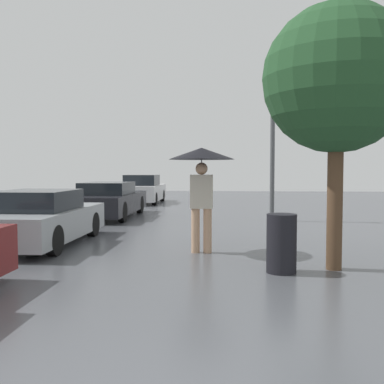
% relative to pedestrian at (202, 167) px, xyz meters
% --- Properties ---
extents(pedestrian, '(1.26, 1.26, 2.01)m').
position_rel_pedestrian_xyz_m(pedestrian, '(0.00, 0.00, 0.00)').
color(pedestrian, tan).
rests_on(pedestrian, ground_plane).
extents(parked_car_second, '(1.67, 3.82, 1.16)m').
position_rel_pedestrian_xyz_m(parked_car_second, '(-3.45, 0.65, -1.10)').
color(parked_car_second, '#9EA3A8').
rests_on(parked_car_second, ground_plane).
extents(parked_car_third, '(1.72, 4.50, 1.18)m').
position_rel_pedestrian_xyz_m(parked_car_third, '(-3.40, 5.97, -1.08)').
color(parked_car_third, black).
rests_on(parked_car_third, ground_plane).
extents(parked_car_farthest, '(1.72, 3.95, 1.35)m').
position_rel_pedestrian_xyz_m(parked_car_farthest, '(-3.41, 12.13, -1.03)').
color(parked_car_farthest, silver).
rests_on(parked_car_farthest, ground_plane).
extents(tree, '(2.32, 2.32, 4.17)m').
position_rel_pedestrian_xyz_m(tree, '(2.17, -1.23, 1.34)').
color(tree, brown).
rests_on(tree, ground_plane).
extents(street_lamp, '(0.29, 0.29, 3.99)m').
position_rel_pedestrian_xyz_m(street_lamp, '(1.95, 5.28, 0.73)').
color(street_lamp, '#515456').
rests_on(street_lamp, ground_plane).
extents(trash_bin, '(0.46, 0.46, 0.91)m').
position_rel_pedestrian_xyz_m(trash_bin, '(1.31, -1.50, -1.19)').
color(trash_bin, black).
rests_on(trash_bin, ground_plane).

